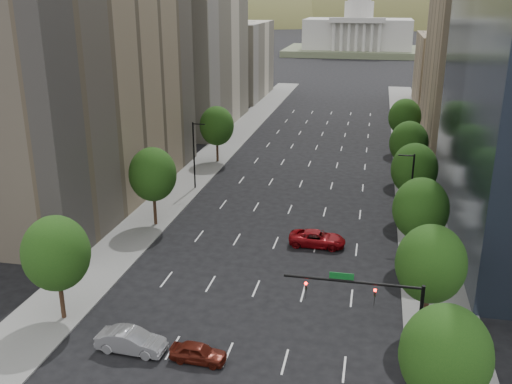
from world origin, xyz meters
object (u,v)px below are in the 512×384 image
Objects in this scene: car_maroon at (198,353)px; car_silver at (131,341)px; car_red_far at (317,238)px; capitol at (358,33)px; traffic_signal at (382,307)px.

car_silver is at bearing 90.79° from car_maroon.
car_maroon is 0.70× the size of car_red_far.
car_silver is 23.96m from car_red_far.
capitol reaches higher than car_red_far.
traffic_signal is 13.20m from car_maroon.
car_maroon is at bearing -174.71° from traffic_signal.
capitol is 11.76× the size of car_silver.
car_maroon is (-12.36, -1.15, -4.48)m from traffic_signal.
car_red_far reaches higher than car_maroon.
traffic_signal is 21.57m from car_red_far.
car_silver is at bearing 152.99° from car_red_far.
traffic_signal reaches higher than car_red_far.
capitol is 10.40× the size of car_red_far.
car_maroon is at bearing 164.93° from car_red_far.
capitol is at bearing 92.74° from traffic_signal.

